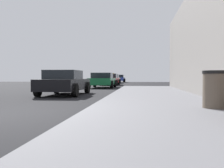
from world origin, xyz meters
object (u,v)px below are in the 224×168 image
object	(u,v)px
trash_bin	(216,89)
car_black	(65,82)
car_red	(110,79)
car_green	(103,80)
car_blue	(119,78)
car_white	(113,79)

from	to	relation	value
trash_bin	car_black	distance (m)	8.40
trash_bin	car_black	size ratio (longest dim) A/B	0.22
car_black	car_red	size ratio (longest dim) A/B	0.96
car_black	car_green	size ratio (longest dim) A/B	1.00
trash_bin	car_green	distance (m)	15.59
car_blue	car_red	bearing A→B (deg)	-89.24
car_white	car_blue	xyz separation A→B (m)	(0.24, 7.85, -0.00)
car_blue	car_black	bearing A→B (deg)	-90.62
car_red	car_white	distance (m)	7.65
trash_bin	car_black	bearing A→B (deg)	133.56
car_black	car_blue	world-z (taller)	same
car_black	trash_bin	bearing A→B (deg)	-46.44
trash_bin	car_blue	xyz separation A→B (m)	(-5.45, 36.90, 0.02)
car_red	car_white	world-z (taller)	car_white
car_red	car_white	xyz separation A→B (m)	(-0.45, 7.64, -0.00)
car_black	car_green	world-z (taller)	same
trash_bin	car_green	world-z (taller)	car_green
car_black	car_green	distance (m)	8.68
trash_bin	car_green	xyz separation A→B (m)	(-5.08, 14.74, 0.02)
car_red	car_blue	size ratio (longest dim) A/B	1.03
car_blue	trash_bin	bearing A→B (deg)	-81.59
trash_bin	car_white	world-z (taller)	car_white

